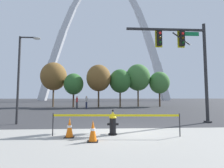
% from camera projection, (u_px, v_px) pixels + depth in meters
% --- Properties ---
extents(ground_plane, '(240.00, 240.00, 0.00)m').
position_uv_depth(ground_plane, '(120.00, 130.00, 7.64)').
color(ground_plane, '#333335').
extents(sidewalk_near_curb, '(40.00, 8.00, 0.01)m').
position_uv_depth(sidewalk_near_curb, '(136.00, 161.00, 3.92)').
color(sidewalk_near_curb, '#99968E').
rests_on(sidewalk_near_curb, ground).
extents(fire_hydrant, '(0.46, 0.48, 0.99)m').
position_uv_depth(fire_hydrant, '(113.00, 123.00, 6.66)').
color(fire_hydrant, black).
rests_on(fire_hydrant, ground).
extents(caution_tape_barrier, '(4.92, 0.36, 0.88)m').
position_uv_depth(caution_tape_barrier, '(116.00, 121.00, 6.40)').
color(caution_tape_barrier, '#232326').
rests_on(caution_tape_barrier, ground).
extents(traffic_cone_by_hydrant, '(0.36, 0.36, 0.73)m').
position_uv_depth(traffic_cone_by_hydrant, '(93.00, 131.00, 5.63)').
color(traffic_cone_by_hydrant, black).
rests_on(traffic_cone_by_hydrant, ground).
extents(traffic_cone_mid_sidewalk, '(0.36, 0.36, 0.73)m').
position_uv_depth(traffic_cone_mid_sidewalk, '(70.00, 128.00, 6.22)').
color(traffic_cone_mid_sidewalk, black).
rests_on(traffic_cone_mid_sidewalk, ground).
extents(traffic_signal_gantry, '(5.02, 0.44, 6.00)m').
position_uv_depth(traffic_signal_gantry, '(187.00, 55.00, 10.03)').
color(traffic_signal_gantry, '#232326').
rests_on(traffic_signal_gantry, ground).
extents(street_lamp, '(1.23, 0.24, 5.00)m').
position_uv_depth(street_lamp, '(22.00, 70.00, 9.44)').
color(street_lamp, '#232326').
rests_on(street_lamp, ground).
extents(monument_arch, '(51.94, 2.76, 53.73)m').
position_uv_depth(monument_arch, '(105.00, 43.00, 67.38)').
color(monument_arch, silver).
rests_on(monument_arch, ground).
extents(tree_far_left, '(3.80, 3.80, 6.65)m').
position_uv_depth(tree_far_left, '(54.00, 76.00, 24.78)').
color(tree_far_left, brown).
rests_on(tree_far_left, ground).
extents(tree_left_mid, '(2.79, 2.79, 4.88)m').
position_uv_depth(tree_left_mid, '(74.00, 84.00, 23.95)').
color(tree_left_mid, '#473323').
rests_on(tree_left_mid, ground).
extents(tree_center_left, '(3.53, 3.53, 6.17)m').
position_uv_depth(tree_center_left, '(99.00, 78.00, 24.08)').
color(tree_center_left, brown).
rests_on(tree_center_left, ground).
extents(tree_center_right, '(3.20, 3.20, 5.61)m').
position_uv_depth(tree_center_right, '(120.00, 81.00, 24.72)').
color(tree_center_right, brown).
rests_on(tree_center_right, ground).
extents(tree_right_mid, '(3.74, 3.74, 6.55)m').
position_uv_depth(tree_right_mid, '(138.00, 77.00, 25.62)').
color(tree_right_mid, brown).
rests_on(tree_right_mid, ground).
extents(tree_far_right, '(3.07, 3.07, 5.37)m').
position_uv_depth(tree_far_right, '(159.00, 83.00, 25.55)').
color(tree_far_right, '#473323').
rests_on(tree_far_right, ground).
extents(pedestrian_walking_left, '(0.39, 0.37, 1.59)m').
position_uv_depth(pedestrian_walking_left, '(86.00, 102.00, 21.39)').
color(pedestrian_walking_left, '#232847').
rests_on(pedestrian_walking_left, ground).
extents(pedestrian_standing_center, '(0.27, 0.37, 1.59)m').
position_uv_depth(pedestrian_standing_center, '(77.00, 102.00, 20.99)').
color(pedestrian_standing_center, '#38383D').
rests_on(pedestrian_standing_center, ground).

